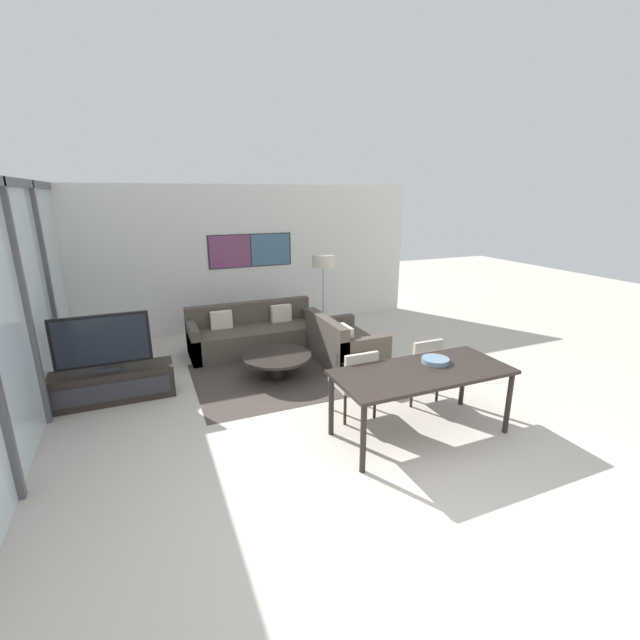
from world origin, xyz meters
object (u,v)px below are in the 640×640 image
dining_chair_left (356,380)px  floor_lamp (324,265)px  tv_console (109,385)px  sofa_side (342,347)px  dining_table (422,376)px  dining_chair_centre (421,365)px  fruit_bowl (435,360)px  television (102,343)px  coffee_table (277,360)px  sofa_main (254,334)px

dining_chair_left → floor_lamp: (0.84, 2.92, 0.88)m
tv_console → sofa_side: (3.38, -0.01, 0.05)m
dining_table → tv_console: bearing=145.3°
dining_chair_centre → fruit_bowl: size_ratio=2.79×
television → coffee_table: (2.25, -0.15, -0.53)m
sofa_main → dining_chair_left: size_ratio=2.55×
dining_table → television: bearing=145.3°
dining_table → floor_lamp: 3.63m
tv_console → dining_chair_centre: dining_chair_centre is taller
sofa_side → fruit_bowl: fruit_bowl is taller
television → tv_console: bearing=-90.0°
sofa_main → dining_chair_centre: dining_chair_centre is taller
television → dining_table: (3.27, -2.26, -0.10)m
sofa_main → sofa_side: same height
dining_chair_left → dining_chair_centre: 0.98m
sofa_main → dining_chair_left: 2.87m
sofa_side → coffee_table: sofa_side is taller
tv_console → fruit_bowl: (3.53, -2.13, 0.59)m
sofa_side → floor_lamp: bearing=-10.6°
sofa_main → floor_lamp: size_ratio=1.41×
coffee_table → dining_chair_left: dining_chair_left is taller
tv_console → dining_chair_left: size_ratio=1.87×
fruit_bowl → floor_lamp: bearing=88.5°
fruit_bowl → coffee_table: bearing=122.9°
dining_chair_centre → fruit_bowl: dining_chair_centre is taller
sofa_side → coffee_table: (-1.13, -0.14, 0.00)m
tv_console → floor_lamp: floor_lamp is taller
dining_table → dining_chair_left: dining_chair_left is taller
sofa_side → coffee_table: bearing=96.9°
television → dining_chair_centre: bearing=-22.8°
television → fruit_bowl: 4.12m
sofa_side → dining_table: (-0.11, -2.25, 0.43)m
television → dining_table: television is taller
tv_console → dining_table: (3.27, -2.26, 0.49)m
dining_table → fruit_bowl: 0.31m
tv_console → dining_chair_left: bearing=-30.5°
television → coffee_table: bearing=-3.8°
sofa_side → floor_lamp: (0.24, 1.30, 1.10)m
sofa_main → dining_chair_centre: (1.50, -2.75, 0.22)m
tv_console → television: size_ratio=1.40×
coffee_table → dining_chair_left: 1.59m
dining_chair_centre → coffee_table: bearing=136.5°
floor_lamp → dining_table: bearing=-95.7°
floor_lamp → sofa_main: bearing=-175.2°
dining_table → floor_lamp: bearing=84.3°
sofa_side → television: bearing=89.8°
sofa_side → fruit_bowl: size_ratio=4.36×
television → sofa_side: 3.42m
fruit_bowl → floor_lamp: size_ratio=0.20×
coffee_table → dining_table: size_ratio=0.52×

